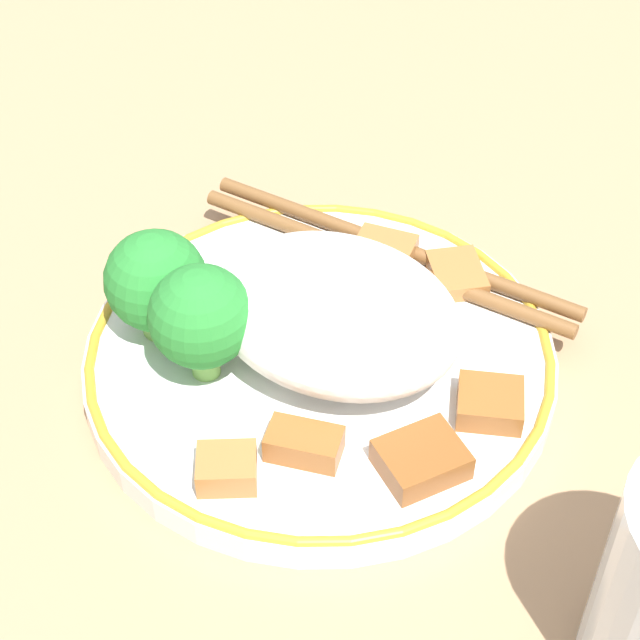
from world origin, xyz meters
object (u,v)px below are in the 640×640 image
(broccoli_back_left, at_px, (156,282))
(chopsticks, at_px, (394,255))
(plate, at_px, (320,358))
(broccoli_back_center, at_px, (201,318))

(broccoli_back_left, bearing_deg, chopsticks, 50.97)
(plate, relative_size, broccoli_back_center, 3.78)
(broccoli_back_center, bearing_deg, chopsticks, 68.04)
(broccoli_back_center, distance_m, chopsticks, 0.13)
(plate, distance_m, chopsticks, 0.08)
(plate, relative_size, chopsticks, 1.06)
(broccoli_back_left, distance_m, chopsticks, 0.13)
(broccoli_back_center, relative_size, chopsticks, 0.28)
(broccoli_back_left, height_order, broccoli_back_center, broccoli_back_center)
(broccoli_back_left, height_order, chopsticks, broccoli_back_left)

